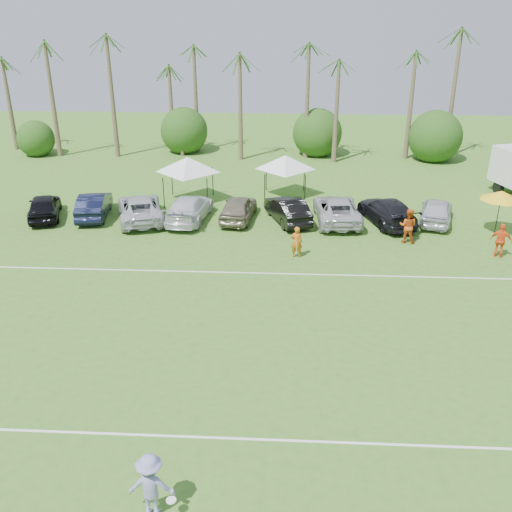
{
  "coord_description": "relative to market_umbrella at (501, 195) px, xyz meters",
  "views": [
    {
      "loc": [
        3.32,
        -11.92,
        12.44
      ],
      "look_at": [
        1.99,
        12.53,
        1.6
      ],
      "focal_mm": 40.0,
      "sensor_mm": 36.0,
      "label": 1
    }
  ],
  "objects": [
    {
      "name": "ground",
      "position": [
        -15.72,
        -20.16,
        -2.37
      ],
      "size": [
        120.0,
        120.0,
        0.0
      ],
      "primitive_type": "plane",
      "color": "#406F21",
      "rests_on": "ground"
    },
    {
      "name": "field_lines",
      "position": [
        -15.72,
        -12.16,
        -2.36
      ],
      "size": [
        80.0,
        12.1,
        0.01
      ],
      "color": "white",
      "rests_on": "ground"
    },
    {
      "name": "palm_tree_1",
      "position": [
        -32.72,
        17.84,
        5.98
      ],
      "size": [
        2.4,
        2.4,
        9.9
      ],
      "color": "brown",
      "rests_on": "ground"
    },
    {
      "name": "palm_tree_2",
      "position": [
        -27.72,
        17.84,
        6.84
      ],
      "size": [
        2.4,
        2.4,
        10.9
      ],
      "color": "brown",
      "rests_on": "ground"
    },
    {
      "name": "palm_tree_3",
      "position": [
        -23.72,
        17.84,
        7.69
      ],
      "size": [
        2.4,
        2.4,
        11.9
      ],
      "color": "brown",
      "rests_on": "ground"
    },
    {
      "name": "palm_tree_4",
      "position": [
        -19.72,
        17.84,
        5.11
      ],
      "size": [
        2.4,
        2.4,
        8.9
      ],
      "color": "brown",
      "rests_on": "ground"
    },
    {
      "name": "palm_tree_5",
      "position": [
        -15.72,
        17.84,
        5.98
      ],
      "size": [
        2.4,
        2.4,
        9.9
      ],
      "color": "brown",
      "rests_on": "ground"
    },
    {
      "name": "palm_tree_6",
      "position": [
        -11.72,
        17.84,
        6.84
      ],
      "size": [
        2.4,
        2.4,
        10.9
      ],
      "color": "brown",
      "rests_on": "ground"
    },
    {
      "name": "palm_tree_7",
      "position": [
        -7.72,
        17.84,
        7.69
      ],
      "size": [
        2.4,
        2.4,
        11.9
      ],
      "color": "brown",
      "rests_on": "ground"
    },
    {
      "name": "palm_tree_8",
      "position": [
        -2.72,
        17.84,
        5.11
      ],
      "size": [
        2.4,
        2.4,
        8.9
      ],
      "color": "brown",
      "rests_on": "ground"
    },
    {
      "name": "palm_tree_9",
      "position": [
        2.28,
        17.84,
        5.98
      ],
      "size": [
        2.4,
        2.4,
        9.9
      ],
      "color": "brown",
      "rests_on": "ground"
    },
    {
      "name": "bush_tree_0",
      "position": [
        -34.72,
        18.84,
        -0.57
      ],
      "size": [
        4.0,
        4.0,
        4.0
      ],
      "color": "brown",
      "rests_on": "ground"
    },
    {
      "name": "bush_tree_1",
      "position": [
        -21.72,
        18.84,
        -0.57
      ],
      "size": [
        4.0,
        4.0,
        4.0
      ],
      "color": "brown",
      "rests_on": "ground"
    },
    {
      "name": "bush_tree_2",
      "position": [
        -9.72,
        18.84,
        -0.57
      ],
      "size": [
        4.0,
        4.0,
        4.0
      ],
      "color": "brown",
      "rests_on": "ground"
    },
    {
      "name": "bush_tree_3",
      "position": [
        0.28,
        18.84,
        -0.57
      ],
      "size": [
        4.0,
        4.0,
        4.0
      ],
      "color": "brown",
      "rests_on": "ground"
    },
    {
      "name": "sideline_player_a",
      "position": [
        -11.77,
        -4.02,
        -1.51
      ],
      "size": [
        0.64,
        0.43,
        1.73
      ],
      "primitive_type": "imported",
      "rotation": [
        0.0,
        0.0,
        3.17
      ],
      "color": "#CE6816",
      "rests_on": "ground"
    },
    {
      "name": "sideline_player_b",
      "position": [
        -5.47,
        -1.61,
        -1.37
      ],
      "size": [
        1.17,
        1.04,
        1.99
      ],
      "primitive_type": "imported",
      "rotation": [
        0.0,
        0.0,
        2.79
      ],
      "color": "#D15017",
      "rests_on": "ground"
    },
    {
      "name": "sideline_player_c",
      "position": [
        -0.92,
        -3.44,
        -1.42
      ],
      "size": [
        1.2,
        0.85,
        1.9
      ],
      "primitive_type": "imported",
      "rotation": [
        0.0,
        0.0,
        2.76
      ],
      "color": "#F9591B",
      "rests_on": "ground"
    },
    {
      "name": "canopy_tent_left",
      "position": [
        -19.0,
        5.05,
        0.73
      ],
      "size": [
        4.46,
        4.46,
        3.62
      ],
      "color": "black",
      "rests_on": "ground"
    },
    {
      "name": "canopy_tent_right",
      "position": [
        -12.46,
        6.54,
        0.57
      ],
      "size": [
        4.23,
        4.23,
        3.43
      ],
      "color": "black",
      "rests_on": "ground"
    },
    {
      "name": "market_umbrella",
      "position": [
        0.0,
        0.0,
        0.0
      ],
      "size": [
        2.37,
        2.37,
        2.64
      ],
      "color": "black",
      "rests_on": "ground"
    },
    {
      "name": "frisbee_player",
      "position": [
        -15.74,
        -21.11,
        -1.41
      ],
      "size": [
        1.29,
        0.73,
        1.92
      ],
      "rotation": [
        0.0,
        0.0,
        3.16
      ],
      "color": "#8986BF",
      "rests_on": "ground"
    },
    {
      "name": "parked_car_0",
      "position": [
        -27.59,
        1.22,
        -1.59
      ],
      "size": [
        3.1,
        4.9,
        1.55
      ],
      "primitive_type": "imported",
      "rotation": [
        0.0,
        0.0,
        3.44
      ],
      "color": "black",
      "rests_on": "ground"
    },
    {
      "name": "parked_car_1",
      "position": [
        -24.53,
        1.62,
        -1.59
      ],
      "size": [
        2.29,
        4.9,
        1.55
      ],
      "primitive_type": "imported",
      "rotation": [
        0.0,
        0.0,
        3.28
      ],
      "color": "black",
      "rests_on": "ground"
    },
    {
      "name": "parked_car_2",
      "position": [
        -21.46,
        1.2,
        -1.59
      ],
      "size": [
        4.1,
        6.1,
        1.55
      ],
      "primitive_type": "imported",
      "rotation": [
        0.0,
        0.0,
        3.44
      ],
      "color": "silver",
      "rests_on": "ground"
    },
    {
      "name": "parked_car_3",
      "position": [
        -18.4,
        1.34,
        -1.59
      ],
      "size": [
        2.71,
        5.55,
        1.55
      ],
      "primitive_type": "imported",
      "rotation": [
        0.0,
        0.0,
        3.04
      ],
      "color": "silver",
      "rests_on": "ground"
    },
    {
      "name": "parked_car_4",
      "position": [
        -15.34,
        1.59,
        -1.59
      ],
      "size": [
        2.34,
        4.74,
        1.55
      ],
      "primitive_type": "imported",
      "rotation": [
        0.0,
        0.0,
        3.03
      ],
      "color": "#7C725B",
      "rests_on": "ground"
    },
    {
      "name": "parked_car_5",
      "position": [
        -12.27,
        1.47,
        -1.59
      ],
      "size": [
        3.15,
        4.99,
        1.55
      ],
      "primitive_type": "imported",
      "rotation": [
        0.0,
        0.0,
        3.49
      ],
      "color": "black",
      "rests_on": "ground"
    },
    {
      "name": "parked_car_6",
      "position": [
        -9.21,
        1.63,
        -1.59
      ],
      "size": [
        2.88,
        5.72,
        1.55
      ],
      "primitive_type": "imported",
      "rotation": [
        0.0,
        0.0,
        3.2
      ],
      "color": "#BABABB",
      "rests_on": "ground"
    },
    {
      "name": "parked_car_7",
      "position": [
        -6.14,
        1.52,
        -1.59
      ],
      "size": [
        3.55,
        5.74,
        1.55
      ],
      "primitive_type": "imported",
      "rotation": [
        0.0,
        0.0,
        3.42
      ],
      "color": "black",
      "rests_on": "ground"
    },
    {
      "name": "parked_car_8",
      "position": [
        -3.08,
        1.75,
        -1.59
      ],
      "size": [
        3.03,
        4.89,
        1.55
      ],
      "primitive_type": "imported",
      "rotation": [
        0.0,
        0.0,
        2.86
      ],
      "color": "silver",
      "rests_on": "ground"
    }
  ]
}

